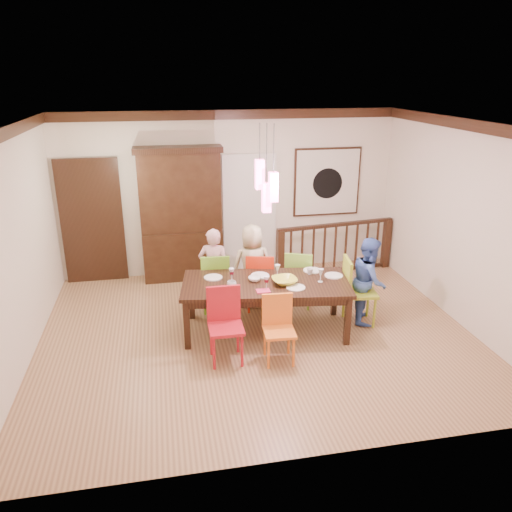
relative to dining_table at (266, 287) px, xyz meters
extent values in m
plane|color=#8F6545|center=(-0.14, -0.05, -0.67)|extent=(6.00, 6.00, 0.00)
plane|color=white|center=(-0.14, -0.05, 2.23)|extent=(6.00, 6.00, 0.00)
plane|color=beige|center=(-0.14, 2.45, 0.78)|extent=(6.00, 0.00, 6.00)
plane|color=beige|center=(-3.14, -0.05, 0.78)|extent=(0.00, 5.00, 5.00)
plane|color=beige|center=(2.86, -0.05, 0.78)|extent=(0.00, 5.00, 5.00)
cube|color=black|center=(-2.54, 2.40, 0.38)|extent=(1.04, 0.07, 2.24)
cube|color=silver|center=(0.21, 2.41, 0.38)|extent=(0.97, 0.05, 2.22)
cube|color=black|center=(1.66, 2.42, 0.93)|extent=(1.25, 0.04, 1.25)
cube|color=silver|center=(1.66, 2.39, 0.93)|extent=(1.18, 0.02, 1.18)
cylinder|color=black|center=(1.66, 2.38, 0.91)|extent=(0.56, 0.01, 0.56)
cube|color=#FF4C94|center=(-0.08, 0.05, 1.58)|extent=(0.11, 0.11, 0.38)
cylinder|color=black|center=(-0.08, 0.05, 2.00)|extent=(0.01, 0.01, 0.46)
cube|color=#FF4C94|center=(0.08, -0.05, 1.43)|extent=(0.11, 0.11, 0.38)
cylinder|color=black|center=(0.08, -0.05, 1.92)|extent=(0.01, 0.01, 0.61)
cube|color=#FF4C94|center=(0.00, 0.00, 1.28)|extent=(0.11, 0.11, 0.38)
cylinder|color=black|center=(0.00, 0.00, 1.85)|extent=(0.01, 0.01, 0.76)
cube|color=black|center=(0.00, 0.00, 0.05)|extent=(2.43, 1.36, 0.05)
cube|color=black|center=(-1.07, 0.44, -0.32)|extent=(0.09, 0.09, 0.70)
cube|color=black|center=(1.07, 0.44, -0.32)|extent=(0.09, 0.09, 0.70)
cube|color=black|center=(-1.07, -0.44, -0.32)|extent=(0.09, 0.09, 0.70)
cube|color=black|center=(1.07, -0.44, -0.32)|extent=(0.09, 0.09, 0.70)
cube|color=black|center=(0.00, 0.46, -0.02)|extent=(2.09, 0.33, 0.10)
cube|color=black|center=(0.00, -0.46, -0.02)|extent=(2.09, 0.33, 0.10)
cube|color=#73BF2C|center=(-0.62, 0.82, -0.22)|extent=(0.45, 0.45, 0.04)
cube|color=#73BF2C|center=(-0.62, 0.82, 0.04)|extent=(0.43, 0.07, 0.47)
cylinder|color=#73BF2C|center=(-0.79, 0.65, -0.45)|extent=(0.04, 0.04, 0.45)
cylinder|color=#73BF2C|center=(-0.45, 0.65, -0.45)|extent=(0.04, 0.04, 0.45)
cylinder|color=#73BF2C|center=(-0.79, 0.99, -0.45)|extent=(0.04, 0.04, 0.45)
cylinder|color=#73BF2C|center=(-0.45, 0.99, -0.45)|extent=(0.04, 0.04, 0.45)
cube|color=red|center=(0.07, 0.71, -0.22)|extent=(0.51, 0.51, 0.04)
cube|color=red|center=(0.07, 0.71, 0.03)|extent=(0.42, 0.14, 0.46)
cylinder|color=red|center=(-0.10, 0.54, -0.45)|extent=(0.04, 0.04, 0.44)
cylinder|color=red|center=(0.24, 0.54, -0.45)|extent=(0.04, 0.04, 0.44)
cylinder|color=red|center=(-0.10, 0.88, -0.45)|extent=(0.04, 0.04, 0.44)
cylinder|color=red|center=(0.24, 0.88, -0.45)|extent=(0.04, 0.04, 0.44)
cube|color=#76B334|center=(0.70, 0.73, -0.23)|extent=(0.55, 0.55, 0.04)
cube|color=#76B334|center=(0.70, 0.73, 0.02)|extent=(0.40, 0.20, 0.46)
cylinder|color=#76B334|center=(0.53, 0.56, -0.45)|extent=(0.04, 0.04, 0.44)
cylinder|color=#76B334|center=(0.86, 0.56, -0.45)|extent=(0.04, 0.04, 0.44)
cylinder|color=#76B334|center=(0.53, 0.90, -0.45)|extent=(0.04, 0.04, 0.44)
cylinder|color=#76B334|center=(0.86, 0.90, -0.45)|extent=(0.04, 0.04, 0.44)
cube|color=red|center=(-0.66, -0.69, -0.21)|extent=(0.44, 0.44, 0.04)
cube|color=red|center=(-0.66, -0.69, 0.05)|extent=(0.43, 0.04, 0.47)
cylinder|color=red|center=(-0.83, -0.86, -0.45)|extent=(0.04, 0.04, 0.45)
cylinder|color=red|center=(-0.48, -0.86, -0.45)|extent=(0.04, 0.04, 0.45)
cylinder|color=red|center=(-0.83, -0.51, -0.45)|extent=(0.04, 0.04, 0.45)
cylinder|color=red|center=(-0.48, -0.51, -0.45)|extent=(0.04, 0.04, 0.45)
cube|color=orange|center=(0.00, -0.83, -0.25)|extent=(0.41, 0.41, 0.04)
cube|color=orange|center=(0.00, -0.83, -0.02)|extent=(0.39, 0.06, 0.43)
cylinder|color=orange|center=(-0.16, -0.98, -0.47)|extent=(0.03, 0.03, 0.41)
cylinder|color=orange|center=(0.16, -0.98, -0.47)|extent=(0.03, 0.03, 0.41)
cylinder|color=orange|center=(-0.16, -0.67, -0.47)|extent=(0.03, 0.03, 0.41)
cylinder|color=orange|center=(0.16, -0.67, -0.47)|extent=(0.03, 0.03, 0.41)
cube|color=#9FB52A|center=(1.40, -0.02, -0.19)|extent=(0.51, 0.51, 0.04)
cube|color=#9FB52A|center=(1.40, -0.02, 0.08)|extent=(0.11, 0.45, 0.50)
cylinder|color=#9FB52A|center=(1.21, -0.21, -0.44)|extent=(0.04, 0.04, 0.48)
cylinder|color=#9FB52A|center=(1.58, -0.21, -0.44)|extent=(0.04, 0.04, 0.48)
cylinder|color=#9FB52A|center=(1.21, 0.16, -0.44)|extent=(0.04, 0.04, 0.48)
cylinder|color=#9FB52A|center=(1.58, 0.16, -0.44)|extent=(0.04, 0.04, 0.48)
cube|color=black|center=(-1.03, 2.23, -0.23)|extent=(1.38, 0.44, 0.89)
cube|color=black|center=(-1.03, 2.25, 0.90)|extent=(1.38, 0.40, 1.38)
cube|color=black|center=(-1.03, 2.44, 0.90)|extent=(1.18, 0.02, 1.18)
cube|color=black|center=(-1.03, 2.25, 1.61)|extent=(1.48, 0.44, 0.10)
cube|color=black|center=(0.63, 1.90, -0.21)|extent=(0.13, 0.13, 0.92)
cube|color=black|center=(2.77, 1.90, -0.21)|extent=(0.13, 0.13, 0.92)
cube|color=black|center=(1.70, 1.90, 0.26)|extent=(2.25, 0.37, 0.06)
cube|color=black|center=(1.70, 1.90, -0.62)|extent=(2.13, 0.34, 0.05)
imported|color=#F4B9C3|center=(-0.63, 0.85, -0.02)|extent=(0.55, 0.44, 1.31)
imported|color=beige|center=(-0.02, 0.88, -0.02)|extent=(0.65, 0.43, 1.32)
imported|color=#4569C3|center=(1.55, 0.04, -0.03)|extent=(0.67, 0.75, 1.28)
imported|color=gold|center=(0.24, -0.10, 0.12)|extent=(0.37, 0.37, 0.08)
imported|color=white|center=(-0.14, 0.08, 0.10)|extent=(0.22, 0.22, 0.06)
imported|color=silver|center=(-0.49, -0.11, 0.13)|extent=(0.16, 0.16, 0.10)
imported|color=silver|center=(0.69, 0.16, 0.12)|extent=(0.11, 0.11, 0.09)
cylinder|color=white|center=(-0.70, 0.29, 0.08)|extent=(0.26, 0.26, 0.01)
cylinder|color=white|center=(-0.03, 0.24, 0.08)|extent=(0.26, 0.26, 0.01)
cylinder|color=white|center=(0.76, 0.29, 0.08)|extent=(0.26, 0.26, 0.01)
cylinder|color=white|center=(-0.68, -0.29, 0.08)|extent=(0.26, 0.26, 0.01)
cylinder|color=white|center=(0.36, -0.27, 0.08)|extent=(0.26, 0.26, 0.01)
cylinder|color=white|center=(1.00, 0.03, 0.08)|extent=(0.26, 0.26, 0.01)
cube|color=#D83359|center=(-0.10, -0.30, 0.08)|extent=(0.18, 0.14, 0.01)
camera|label=1|loc=(-1.35, -6.23, 2.81)|focal=35.00mm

